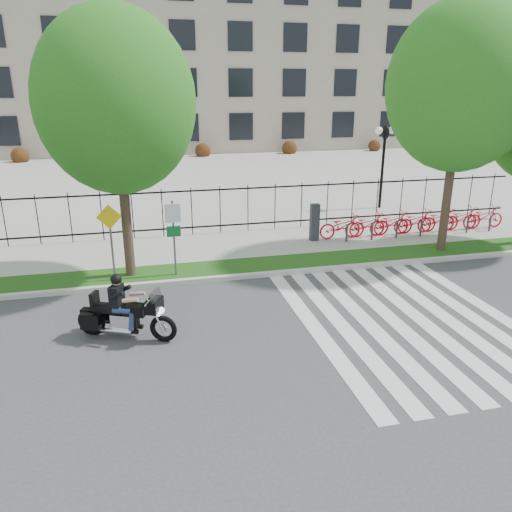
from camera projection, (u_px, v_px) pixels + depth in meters
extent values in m
plane|color=#3B3B3E|center=(235.00, 340.00, 12.65)|extent=(120.00, 120.00, 0.00)
cube|color=beige|center=(211.00, 279.00, 16.40)|extent=(60.00, 0.20, 0.15)
cube|color=#214812|center=(207.00, 270.00, 17.18)|extent=(60.00, 1.50, 0.15)
cube|color=#9A9790|center=(198.00, 248.00, 19.48)|extent=(60.00, 3.50, 0.15)
cube|color=#9A9790|center=(167.00, 175.00, 35.63)|extent=(80.00, 34.00, 0.10)
cube|color=gray|center=(148.00, 45.00, 50.79)|extent=(60.00, 20.00, 20.00)
cylinder|color=black|center=(382.00, 171.00, 25.23)|extent=(0.14, 0.14, 4.00)
cylinder|color=black|center=(385.00, 132.00, 24.62)|extent=(0.06, 0.70, 0.70)
sphere|color=white|center=(379.00, 130.00, 24.51)|extent=(0.36, 0.36, 0.36)
sphere|color=white|center=(392.00, 130.00, 24.66)|extent=(0.36, 0.36, 0.36)
cylinder|color=#31241B|center=(126.00, 215.00, 15.93)|extent=(0.32, 0.32, 4.06)
ellipsoid|color=#185914|center=(116.00, 102.00, 14.81)|extent=(4.78, 4.78, 5.49)
cylinder|color=#31241B|center=(448.00, 193.00, 18.42)|extent=(0.32, 0.32, 4.40)
ellipsoid|color=#185914|center=(461.00, 86.00, 17.21)|extent=(5.13, 5.13, 5.90)
cube|color=#2D2D33|center=(315.00, 222.00, 20.01)|extent=(0.35, 0.25, 1.50)
imported|color=red|center=(342.00, 226.00, 20.35)|extent=(1.94, 0.68, 1.02)
cylinder|color=#2D2D33|center=(347.00, 233.00, 19.94)|extent=(0.08, 0.08, 0.70)
imported|color=red|center=(367.00, 225.00, 20.59)|extent=(1.94, 0.68, 1.02)
cylinder|color=#2D2D33|center=(372.00, 231.00, 20.19)|extent=(0.08, 0.08, 0.70)
imported|color=red|center=(391.00, 223.00, 20.84)|extent=(1.94, 0.68, 1.02)
cylinder|color=#2D2D33|center=(397.00, 230.00, 20.43)|extent=(0.08, 0.08, 0.70)
imported|color=red|center=(415.00, 221.00, 21.08)|extent=(1.94, 0.68, 1.02)
cylinder|color=#2D2D33|center=(421.00, 228.00, 20.67)|extent=(0.08, 0.08, 0.70)
imported|color=red|center=(438.00, 220.00, 21.32)|extent=(1.94, 0.68, 1.02)
cylinder|color=#2D2D33|center=(444.00, 226.00, 20.91)|extent=(0.08, 0.08, 0.70)
imported|color=red|center=(461.00, 218.00, 21.56)|extent=(1.94, 0.68, 1.02)
cylinder|color=#2D2D33|center=(467.00, 225.00, 21.15)|extent=(0.08, 0.08, 0.70)
imported|color=red|center=(483.00, 217.00, 21.80)|extent=(1.94, 0.68, 1.02)
cylinder|color=#2D2D33|center=(490.00, 223.00, 21.39)|extent=(0.08, 0.08, 0.70)
cylinder|color=#59595B|center=(174.00, 238.00, 16.19)|extent=(0.07, 0.07, 2.50)
cube|color=white|center=(173.00, 213.00, 15.87)|extent=(0.50, 0.03, 0.60)
cube|color=#0C6626|center=(174.00, 231.00, 16.07)|extent=(0.45, 0.03, 0.35)
cylinder|color=#59595B|center=(112.00, 244.00, 15.77)|extent=(0.07, 0.07, 2.40)
cube|color=yellow|center=(109.00, 217.00, 15.44)|extent=(0.78, 0.03, 0.78)
torus|color=black|center=(163.00, 329.00, 12.47)|extent=(0.70, 0.42, 0.71)
torus|color=black|center=(92.00, 322.00, 12.83)|extent=(0.75, 0.46, 0.75)
cube|color=black|center=(154.00, 305.00, 12.30)|extent=(0.52, 0.64, 0.31)
cube|color=#26262B|center=(156.00, 296.00, 12.21)|extent=(0.36, 0.53, 0.31)
cube|color=silver|center=(125.00, 321.00, 12.62)|extent=(0.71, 0.58, 0.41)
cube|color=black|center=(135.00, 310.00, 12.45)|extent=(0.66, 0.56, 0.27)
cube|color=black|center=(110.00, 308.00, 12.59)|extent=(0.81, 0.64, 0.14)
cube|color=black|center=(94.00, 299.00, 12.59)|extent=(0.24, 0.36, 0.35)
cube|color=black|center=(90.00, 322.00, 12.46)|extent=(0.54, 0.37, 0.41)
cube|color=black|center=(102.00, 311.00, 13.04)|extent=(0.54, 0.37, 0.41)
cube|color=black|center=(117.00, 295.00, 12.43)|extent=(0.40, 0.48, 0.54)
sphere|color=tan|center=(116.00, 281.00, 12.29)|extent=(0.24, 0.24, 0.24)
sphere|color=black|center=(116.00, 279.00, 12.28)|extent=(0.28, 0.28, 0.28)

